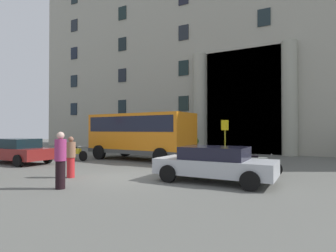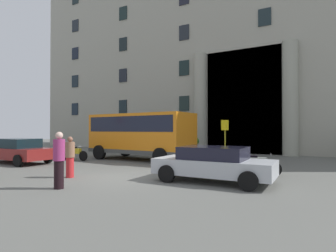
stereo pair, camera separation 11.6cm
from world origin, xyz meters
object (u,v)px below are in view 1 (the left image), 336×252
object	(u,v)px
parked_hatchback_near	(17,151)
scooter_by_planter	(74,153)
pedestrian_woman_dark_dress	(60,160)
hedge_planter_far_east	(152,144)
hedge_planter_far_west	(117,143)
orange_minibus	(141,133)
hedge_planter_entrance_left	(189,145)
parked_coupe_end	(215,163)
bus_stop_sign	(225,136)
motorcycle_far_end	(255,164)
pedestrian_man_crossing	(71,157)

from	to	relation	value
parked_hatchback_near	scooter_by_planter	bearing A→B (deg)	56.12
pedestrian_woman_dark_dress	parked_hatchback_near	bearing A→B (deg)	4.07
hedge_planter_far_east	hedge_planter_far_west	bearing A→B (deg)	-176.57
scooter_by_planter	orange_minibus	bearing A→B (deg)	32.70
hedge_planter_entrance_left	hedge_planter_far_east	bearing A→B (deg)	174.56
parked_coupe_end	bus_stop_sign	bearing A→B (deg)	103.33
bus_stop_sign	hedge_planter_entrance_left	size ratio (longest dim) A/B	1.43
hedge_planter_entrance_left	scooter_by_planter	world-z (taller)	hedge_planter_entrance_left
pedestrian_woman_dark_dress	hedge_planter_entrance_left	bearing A→B (deg)	-56.39
motorcycle_far_end	hedge_planter_far_east	bearing A→B (deg)	133.58
hedge_planter_entrance_left	parked_coupe_end	size ratio (longest dim) A/B	0.41
hedge_planter_entrance_left	hedge_planter_far_west	bearing A→B (deg)	178.98
hedge_planter_far_west	parked_hatchback_near	xyz separation A→B (m)	(0.86, -9.80, 0.05)
hedge_planter_far_west	parked_hatchback_near	bearing A→B (deg)	-84.99
pedestrian_man_crossing	hedge_planter_far_west	bearing A→B (deg)	-14.79
hedge_planter_far_west	parked_coupe_end	world-z (taller)	hedge_planter_far_west
pedestrian_man_crossing	parked_hatchback_near	bearing A→B (deg)	28.15
bus_stop_sign	motorcycle_far_end	size ratio (longest dim) A/B	1.22
motorcycle_far_end	scooter_by_planter	bearing A→B (deg)	170.42
hedge_planter_entrance_left	parked_hatchback_near	xyz separation A→B (m)	(-6.20, -9.67, 0.00)
hedge_planter_far_west	scooter_by_planter	distance (m)	7.70
hedge_planter_far_west	motorcycle_far_end	world-z (taller)	hedge_planter_far_west
orange_minibus	scooter_by_planter	size ratio (longest dim) A/B	3.37
parked_coupe_end	motorcycle_far_end	xyz separation A→B (m)	(1.02, 2.13, -0.21)
orange_minibus	pedestrian_woman_dark_dress	size ratio (longest dim) A/B	3.75
scooter_by_planter	pedestrian_man_crossing	size ratio (longest dim) A/B	1.25
bus_stop_sign	parked_coupe_end	size ratio (longest dim) A/B	0.58
pedestrian_woman_dark_dress	pedestrian_man_crossing	xyz separation A→B (m)	(-1.30, 1.58, -0.11)
parked_coupe_end	scooter_by_planter	xyz separation A→B (m)	(-9.76, 2.38, -0.21)
bus_stop_sign	hedge_planter_far_east	size ratio (longest dim) A/B	1.22
hedge_planter_far_west	hedge_planter_far_east	bearing A→B (deg)	3.43
parked_coupe_end	motorcycle_far_end	bearing A→B (deg)	64.49
hedge_planter_far_east	scooter_by_planter	distance (m)	7.53
orange_minibus	hedge_planter_entrance_left	size ratio (longest dim) A/B	3.97
hedge_planter_far_east	parked_coupe_end	bearing A→B (deg)	-48.20
bus_stop_sign	hedge_planter_entrance_left	distance (m)	4.99
hedge_planter_far_east	parked_coupe_end	xyz separation A→B (m)	(8.81, -9.85, -0.01)
motorcycle_far_end	pedestrian_woman_dark_dress	xyz separation A→B (m)	(-4.97, -5.60, 0.47)
parked_hatchback_near	parked_coupe_end	xyz separation A→B (m)	(11.47, 0.16, -0.04)
hedge_planter_far_east	motorcycle_far_end	distance (m)	12.49
hedge_planter_far_east	motorcycle_far_end	bearing A→B (deg)	-38.13
parked_hatchback_near	scooter_by_planter	world-z (taller)	parked_hatchback_near
orange_minibus	bus_stop_sign	xyz separation A→B (m)	(4.88, 1.72, -0.18)
parked_hatchback_near	motorcycle_far_end	distance (m)	12.70
hedge_planter_entrance_left	hedge_planter_far_west	xyz separation A→B (m)	(-7.06, 0.13, -0.05)
orange_minibus	motorcycle_far_end	size ratio (longest dim) A/B	3.40
bus_stop_sign	parked_hatchback_near	bearing A→B (deg)	-146.84
parked_coupe_end	pedestrian_woman_dark_dress	xyz separation A→B (m)	(-3.95, -3.46, 0.26)
scooter_by_planter	motorcycle_far_end	size ratio (longest dim) A/B	1.01
parked_hatchback_near	pedestrian_woman_dark_dress	xyz separation A→B (m)	(7.52, -3.30, 0.21)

